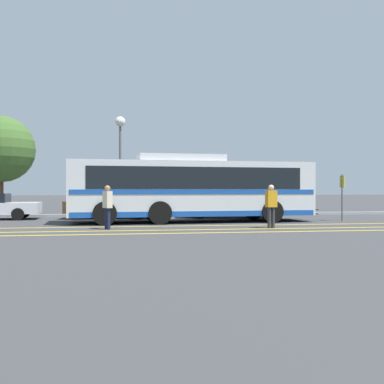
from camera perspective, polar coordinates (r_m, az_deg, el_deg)
name	(u,v)px	position (r m, az deg, el deg)	size (l,w,h in m)	color
ground_plane	(204,221)	(21.10, 1.52, -3.75)	(220.00, 220.00, 0.00)	#38383A
lane_strip_0	(200,226)	(18.55, 1.05, -4.30)	(0.20, 31.03, 0.01)	gold
lane_strip_1	(209,229)	(16.78, 2.11, -4.78)	(0.20, 31.03, 0.01)	gold
lane_strip_2	(215,233)	(15.55, 3.00, -5.18)	(0.20, 31.03, 0.01)	gold
curb_strip	(179,215)	(25.54, -1.69, -2.88)	(39.03, 0.36, 0.15)	#99999E
transit_bus	(192,188)	(20.65, -0.04, 0.54)	(11.46, 3.21, 3.07)	silver
parked_car_1	(112,205)	(23.52, -10.18, -1.62)	(4.69, 2.21, 1.37)	#4C3823
parked_car_2	(226,203)	(24.05, 4.35, -1.39)	(4.75, 2.17, 1.58)	#4C3823
pedestrian_0	(271,204)	(17.57, 10.03, -1.45)	(0.46, 0.32, 1.68)	#2D2D33
pedestrian_1	(107,204)	(17.11, -10.69, -1.56)	(0.38, 0.47, 1.65)	#191E38
bus_stop_sign	(342,192)	(22.45, 18.53, 0.06)	(0.07, 0.40, 2.21)	#59595E
street_lamp	(120,138)	(26.93, -9.10, 6.84)	(0.60, 0.60, 5.80)	#59595E
tree_0	(1,149)	(30.54, -23.08, 5.02)	(4.14, 4.14, 6.10)	#513823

